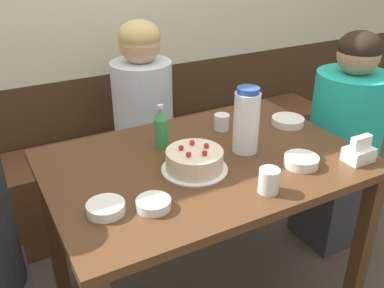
{
  "coord_description": "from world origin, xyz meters",
  "views": [
    {
      "loc": [
        -0.75,
        -1.27,
        1.56
      ],
      "look_at": [
        -0.03,
        0.05,
        0.81
      ],
      "focal_mm": 40.0,
      "sensor_mm": 36.0,
      "label": 1
    }
  ],
  "objects_px": {
    "bench_seat": "(134,176)",
    "person_teal_shirt": "(343,146)",
    "bowl_soup_white": "(301,161)",
    "glass_water_tall": "(222,122)",
    "birthday_cake": "(195,161)",
    "bowl_rice_small": "(288,121)",
    "bowl_side_dish": "(153,204)",
    "person_grey_tee": "(145,137)",
    "water_pitcher": "(246,121)",
    "bowl_sauce_shallow": "(106,208)",
    "glass_tumbler_short": "(269,181)",
    "soju_bottle": "(161,128)",
    "napkin_holder": "(359,152)"
  },
  "relations": [
    {
      "from": "soju_bottle",
      "to": "person_grey_tee",
      "type": "height_order",
      "value": "person_grey_tee"
    },
    {
      "from": "person_teal_shirt",
      "to": "bowl_side_dish",
      "type": "bearing_deg",
      "value": 13.66
    },
    {
      "from": "bench_seat",
      "to": "person_teal_shirt",
      "type": "distance_m",
      "value": 1.19
    },
    {
      "from": "bowl_side_dish",
      "to": "glass_water_tall",
      "type": "height_order",
      "value": "glass_water_tall"
    },
    {
      "from": "glass_water_tall",
      "to": "napkin_holder",
      "type": "bearing_deg",
      "value": -58.5
    },
    {
      "from": "bench_seat",
      "to": "person_grey_tee",
      "type": "height_order",
      "value": "person_grey_tee"
    },
    {
      "from": "glass_tumbler_short",
      "to": "bowl_rice_small",
      "type": "bearing_deg",
      "value": 43.6
    },
    {
      "from": "bench_seat",
      "to": "glass_water_tall",
      "type": "xyz_separation_m",
      "value": [
        0.2,
        -0.63,
        0.55
      ]
    },
    {
      "from": "napkin_holder",
      "to": "bowl_rice_small",
      "type": "distance_m",
      "value": 0.4
    },
    {
      "from": "bench_seat",
      "to": "napkin_holder",
      "type": "bearing_deg",
      "value": -65.66
    },
    {
      "from": "soju_bottle",
      "to": "glass_tumbler_short",
      "type": "xyz_separation_m",
      "value": [
        0.18,
        -0.48,
        -0.04
      ]
    },
    {
      "from": "birthday_cake",
      "to": "soju_bottle",
      "type": "bearing_deg",
      "value": 96.54
    },
    {
      "from": "bowl_rice_small",
      "to": "person_grey_tee",
      "type": "relative_size",
      "value": 0.13
    },
    {
      "from": "bowl_soup_white",
      "to": "glass_water_tall",
      "type": "relative_size",
      "value": 1.85
    },
    {
      "from": "person_teal_shirt",
      "to": "person_grey_tee",
      "type": "xyz_separation_m",
      "value": [
        -0.85,
        0.6,
        -0.0
      ]
    },
    {
      "from": "bowl_side_dish",
      "to": "glass_tumbler_short",
      "type": "xyz_separation_m",
      "value": [
        0.38,
        -0.1,
        0.03
      ]
    },
    {
      "from": "bowl_side_dish",
      "to": "napkin_holder",
      "type": "bearing_deg",
      "value": -6.41
    },
    {
      "from": "bowl_soup_white",
      "to": "bowl_sauce_shallow",
      "type": "distance_m",
      "value": 0.75
    },
    {
      "from": "bench_seat",
      "to": "napkin_holder",
      "type": "xyz_separation_m",
      "value": [
        0.51,
        -1.13,
        0.56
      ]
    },
    {
      "from": "bowl_side_dish",
      "to": "person_grey_tee",
      "type": "height_order",
      "value": "person_grey_tee"
    },
    {
      "from": "bench_seat",
      "to": "person_teal_shirt",
      "type": "bearing_deg",
      "value": -40.68
    },
    {
      "from": "bowl_rice_small",
      "to": "bowl_side_dish",
      "type": "bearing_deg",
      "value": -159.15
    },
    {
      "from": "bench_seat",
      "to": "bowl_soup_white",
      "type": "distance_m",
      "value": 1.22
    },
    {
      "from": "birthday_cake",
      "to": "person_teal_shirt",
      "type": "height_order",
      "value": "person_teal_shirt"
    },
    {
      "from": "birthday_cake",
      "to": "bowl_rice_small",
      "type": "bearing_deg",
      "value": 15.33
    },
    {
      "from": "water_pitcher",
      "to": "soju_bottle",
      "type": "xyz_separation_m",
      "value": [
        -0.28,
        0.19,
        -0.04
      ]
    },
    {
      "from": "water_pitcher",
      "to": "napkin_holder",
      "type": "distance_m",
      "value": 0.45
    },
    {
      "from": "bowl_side_dish",
      "to": "person_teal_shirt",
      "type": "distance_m",
      "value": 1.24
    },
    {
      "from": "birthday_cake",
      "to": "person_grey_tee",
      "type": "relative_size",
      "value": 0.21
    },
    {
      "from": "bowl_soup_white",
      "to": "bowl_rice_small",
      "type": "bearing_deg",
      "value": 57.32
    },
    {
      "from": "bowl_soup_white",
      "to": "person_grey_tee",
      "type": "distance_m",
      "value": 0.96
    },
    {
      "from": "bowl_rice_small",
      "to": "bowl_sauce_shallow",
      "type": "xyz_separation_m",
      "value": [
        -0.96,
        -0.26,
        0.0
      ]
    },
    {
      "from": "bowl_soup_white",
      "to": "bowl_sauce_shallow",
      "type": "relative_size",
      "value": 1.07
    },
    {
      "from": "bowl_side_dish",
      "to": "person_teal_shirt",
      "type": "height_order",
      "value": "person_teal_shirt"
    },
    {
      "from": "bowl_side_dish",
      "to": "glass_tumbler_short",
      "type": "bearing_deg",
      "value": -14.46
    },
    {
      "from": "person_teal_shirt",
      "to": "birthday_cake",
      "type": "bearing_deg",
      "value": 8.19
    },
    {
      "from": "person_grey_tee",
      "to": "water_pitcher",
      "type": "bearing_deg",
      "value": 12.68
    },
    {
      "from": "birthday_cake",
      "to": "napkin_holder",
      "type": "relative_size",
      "value": 2.26
    },
    {
      "from": "soju_bottle",
      "to": "bowl_rice_small",
      "type": "height_order",
      "value": "soju_bottle"
    },
    {
      "from": "water_pitcher",
      "to": "bowl_sauce_shallow",
      "type": "relative_size",
      "value": 2.18
    },
    {
      "from": "bowl_rice_small",
      "to": "bowl_soup_white",
      "type": "bearing_deg",
      "value": -122.68
    },
    {
      "from": "glass_tumbler_short",
      "to": "person_teal_shirt",
      "type": "height_order",
      "value": "person_teal_shirt"
    },
    {
      "from": "bowl_rice_small",
      "to": "person_teal_shirt",
      "type": "relative_size",
      "value": 0.13
    },
    {
      "from": "water_pitcher",
      "to": "person_teal_shirt",
      "type": "distance_m",
      "value": 0.77
    },
    {
      "from": "bench_seat",
      "to": "bowl_rice_small",
      "type": "distance_m",
      "value": 1.03
    },
    {
      "from": "bowl_soup_white",
      "to": "glass_water_tall",
      "type": "distance_m",
      "value": 0.43
    },
    {
      "from": "bowl_rice_small",
      "to": "bowl_sauce_shallow",
      "type": "relative_size",
      "value": 1.2
    },
    {
      "from": "bowl_side_dish",
      "to": "bench_seat",
      "type": "bearing_deg",
      "value": 73.18
    },
    {
      "from": "water_pitcher",
      "to": "person_grey_tee",
      "type": "xyz_separation_m",
      "value": [
        -0.16,
        0.69,
        -0.32
      ]
    },
    {
      "from": "bowl_rice_small",
      "to": "glass_tumbler_short",
      "type": "xyz_separation_m",
      "value": [
        -0.43,
        -0.41,
        0.03
      ]
    }
  ]
}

